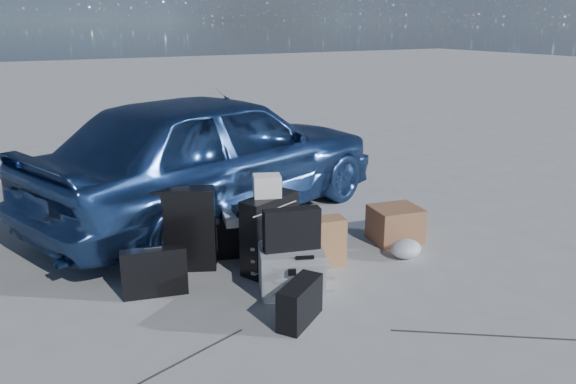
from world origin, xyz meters
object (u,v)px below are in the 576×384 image
(briefcase, at_px, (155,272))
(duffel_bag, at_px, (248,237))
(cardboard_box, at_px, (395,224))
(pelican_case, at_px, (291,270))
(suitcase_right, at_px, (270,233))
(suitcase_left, at_px, (183,229))
(car, at_px, (214,154))

(briefcase, height_order, duffel_bag, briefcase)
(duffel_bag, height_order, cardboard_box, cardboard_box)
(pelican_case, bearing_deg, suitcase_right, 106.61)
(pelican_case, relative_size, suitcase_left, 0.68)
(pelican_case, height_order, suitcase_left, suitcase_left)
(suitcase_left, distance_m, duffel_bag, 0.66)
(pelican_case, bearing_deg, duffel_bag, 110.28)
(suitcase_right, bearing_deg, duffel_bag, 69.91)
(car, xyz_separation_m, suitcase_left, (-0.76, -1.14, -0.34))
(car, distance_m, cardboard_box, 2.05)
(briefcase, relative_size, duffel_bag, 0.79)
(pelican_case, relative_size, duffel_bag, 0.78)
(cardboard_box, bearing_deg, suitcase_left, 168.96)
(cardboard_box, bearing_deg, car, 129.10)
(suitcase_left, bearing_deg, duffel_bag, 27.73)
(duffel_bag, bearing_deg, briefcase, -137.65)
(car, xyz_separation_m, briefcase, (-1.13, -1.52, -0.51))
(car, distance_m, briefcase, 1.96)
(car, height_order, pelican_case, car)
(pelican_case, xyz_separation_m, cardboard_box, (1.41, 0.43, -0.01))
(duffel_bag, xyz_separation_m, cardboard_box, (1.38, -0.42, 0.01))
(car, bearing_deg, pelican_case, 156.02)
(pelican_case, bearing_deg, car, 107.54)
(suitcase_left, relative_size, suitcase_right, 1.10)
(suitcase_left, height_order, suitcase_right, suitcase_left)
(briefcase, height_order, suitcase_right, suitcase_right)
(suitcase_left, distance_m, cardboard_box, 2.06)
(cardboard_box, bearing_deg, duffel_bag, 162.94)
(duffel_bag, distance_m, cardboard_box, 1.45)
(suitcase_left, distance_m, suitcase_right, 0.75)
(car, bearing_deg, briefcase, 124.17)
(pelican_case, distance_m, cardboard_box, 1.47)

